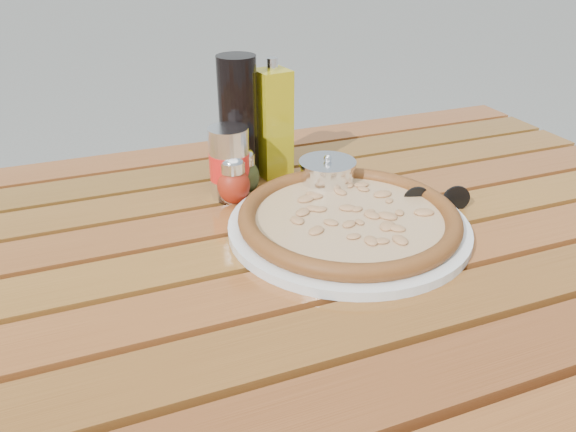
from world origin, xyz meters
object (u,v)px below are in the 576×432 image
object	(u,v)px
pizza	(349,217)
parmesan_tin	(327,177)
dark_bottle	(239,121)
olive_oil_cruet	(273,123)
plate	(348,226)
soda_can	(230,163)
sunglasses	(436,200)
table	(293,283)
pepper_shaker	(233,181)
oregano_shaker	(243,172)

from	to	relation	value
pizza	parmesan_tin	bearing A→B (deg)	79.43
dark_bottle	parmesan_tin	xyz separation A→B (m)	(0.12, -0.11, -0.08)
olive_oil_cruet	parmesan_tin	distance (m)	0.14
plate	soda_can	distance (m)	0.23
olive_oil_cruet	sunglasses	bearing A→B (deg)	-49.43
table	olive_oil_cruet	bearing A→B (deg)	76.59
plate	pizza	size ratio (longest dim) A/B	0.97
dark_bottle	olive_oil_cruet	world-z (taller)	dark_bottle
dark_bottle	parmesan_tin	distance (m)	0.18
parmesan_tin	pizza	bearing A→B (deg)	-100.57
table	plate	distance (m)	0.12
soda_can	olive_oil_cruet	world-z (taller)	olive_oil_cruet
pepper_shaker	soda_can	xyz separation A→B (m)	(0.00, 0.02, 0.02)
soda_can	olive_oil_cruet	bearing A→B (deg)	32.01
table	sunglasses	bearing A→B (deg)	2.46
plate	sunglasses	xyz separation A→B (m)	(0.16, 0.01, 0.01)
parmesan_tin	sunglasses	size ratio (longest dim) A/B	0.93
table	dark_bottle	world-z (taller)	dark_bottle
table	pizza	world-z (taller)	pizza
pepper_shaker	sunglasses	distance (m)	0.33
pepper_shaker	olive_oil_cruet	xyz separation A→B (m)	(0.10, 0.09, 0.06)
plate	parmesan_tin	distance (m)	0.13
table	soda_can	bearing A→B (deg)	103.27
dark_bottle	parmesan_tin	bearing A→B (deg)	-41.75
oregano_shaker	pepper_shaker	bearing A→B (deg)	-134.13
table	oregano_shaker	size ratio (longest dim) A/B	17.07
plate	sunglasses	size ratio (longest dim) A/B	3.26
dark_bottle	sunglasses	world-z (taller)	dark_bottle
oregano_shaker	dark_bottle	world-z (taller)	dark_bottle
table	dark_bottle	size ratio (longest dim) A/B	6.36
oregano_shaker	soda_can	size ratio (longest dim) A/B	0.68
plate	oregano_shaker	world-z (taller)	oregano_shaker
soda_can	olive_oil_cruet	xyz separation A→B (m)	(0.10, 0.06, 0.04)
oregano_shaker	dark_bottle	xyz separation A→B (m)	(0.01, 0.05, 0.07)
plate	pepper_shaker	world-z (taller)	pepper_shaker
oregano_shaker	plate	bearing A→B (deg)	-59.52
pizza	sunglasses	xyz separation A→B (m)	(0.16, 0.01, -0.01)
soda_can	parmesan_tin	distance (m)	0.16
soda_can	sunglasses	world-z (taller)	soda_can
oregano_shaker	olive_oil_cruet	size ratio (longest dim) A/B	0.39
olive_oil_cruet	sunglasses	xyz separation A→B (m)	(0.19, -0.23, -0.08)
table	olive_oil_cruet	size ratio (longest dim) A/B	6.67
plate	pizza	world-z (taller)	pizza
oregano_shaker	olive_oil_cruet	world-z (taller)	olive_oil_cruet
pepper_shaker	sunglasses	xyz separation A→B (m)	(0.30, -0.14, -0.02)
pizza	oregano_shaker	xyz separation A→B (m)	(-0.11, 0.18, 0.02)
dark_bottle	table	bearing A→B (deg)	-88.23
table	oregano_shaker	distance (m)	0.21
sunglasses	pizza	bearing A→B (deg)	-156.90
table	oregano_shaker	world-z (taller)	oregano_shaker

